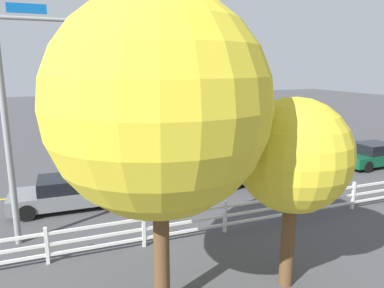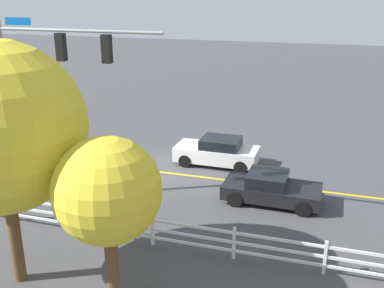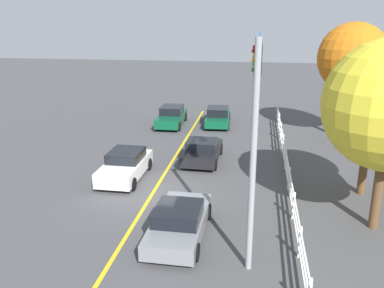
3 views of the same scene
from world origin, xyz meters
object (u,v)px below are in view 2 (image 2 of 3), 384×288
object	(u,v)px
car_2	(271,188)
tree_1	(107,192)
car_0	(86,168)
car_1	(217,152)

from	to	relation	value
car_2	tree_1	bearing A→B (deg)	-111.47
car_0	car_1	xyz separation A→B (m)	(-5.34, -3.80, 0.07)
car_1	tree_1	distance (m)	11.79
car_0	car_2	distance (m)	8.54
car_2	tree_1	distance (m)	9.06
car_0	car_1	size ratio (longest dim) A/B	1.08
car_0	tree_1	xyz separation A→B (m)	(-5.25, 7.64, 2.90)
car_0	tree_1	size ratio (longest dim) A/B	0.91
car_1	tree_1	xyz separation A→B (m)	(0.10, 11.44, 2.83)
car_1	tree_1	world-z (taller)	tree_1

